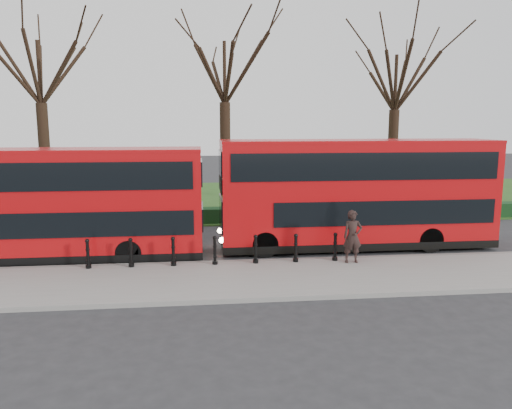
{
  "coord_description": "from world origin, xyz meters",
  "views": [
    {
      "loc": [
        0.55,
        -18.81,
        5.22
      ],
      "look_at": [
        2.71,
        0.5,
        2.0
      ],
      "focal_mm": 35.0,
      "sensor_mm": 36.0,
      "label": 1
    }
  ],
  "objects": [
    {
      "name": "bus_lead",
      "position": [
        -4.73,
        0.42,
        2.13
      ],
      "size": [
        10.65,
        2.45,
        4.24
      ],
      "color": "#AE0A0E",
      "rests_on": "ground"
    },
    {
      "name": "hedge",
      "position": [
        0.0,
        6.8,
        0.4
      ],
      "size": [
        60.0,
        0.9,
        0.8
      ],
      "primitive_type": "cube",
      "color": "black",
      "rests_on": "ground"
    },
    {
      "name": "pedestrian",
      "position": [
        6.0,
        -1.66,
        1.11
      ],
      "size": [
        0.71,
        0.46,
        1.93
      ],
      "primitive_type": "imported",
      "rotation": [
        0.0,
        0.0,
        0.0
      ],
      "color": "black",
      "rests_on": "pavement"
    },
    {
      "name": "tree_left",
      "position": [
        -8.0,
        10.0,
        8.25
      ],
      "size": [
        7.27,
        7.27,
        11.35
      ],
      "color": "black",
      "rests_on": "ground"
    },
    {
      "name": "grass_verge",
      "position": [
        0.0,
        15.0,
        0.03
      ],
      "size": [
        60.0,
        18.0,
        0.06
      ],
      "primitive_type": "cube",
      "color": "#264717",
      "rests_on": "ground"
    },
    {
      "name": "kerb",
      "position": [
        0.0,
        -1.0,
        0.07
      ],
      "size": [
        60.0,
        0.25,
        0.16
      ],
      "primitive_type": "cube",
      "color": "slate",
      "rests_on": "ground"
    },
    {
      "name": "bus_rear",
      "position": [
        6.98,
        1.05,
        2.26
      ],
      "size": [
        11.3,
        2.59,
        4.49
      ],
      "color": "#AE0A0E",
      "rests_on": "ground"
    },
    {
      "name": "yellow_line_outer",
      "position": [
        0.0,
        -0.7,
        0.01
      ],
      "size": [
        60.0,
        0.1,
        0.01
      ],
      "primitive_type": "cube",
      "color": "yellow",
      "rests_on": "ground"
    },
    {
      "name": "tree_mid",
      "position": [
        2.0,
        10.0,
        8.36
      ],
      "size": [
        7.36,
        7.36,
        11.5
      ],
      "color": "black",
      "rests_on": "ground"
    },
    {
      "name": "bollard_row",
      "position": [
        1.01,
        -1.35,
        0.65
      ],
      "size": [
        9.02,
        0.15,
        1.0
      ],
      "color": "black",
      "rests_on": "pavement"
    },
    {
      "name": "yellow_line_inner",
      "position": [
        0.0,
        -0.5,
        0.01
      ],
      "size": [
        60.0,
        0.1,
        0.01
      ],
      "primitive_type": "cube",
      "color": "yellow",
      "rests_on": "ground"
    },
    {
      "name": "pavement",
      "position": [
        0.0,
        -3.0,
        0.07
      ],
      "size": [
        60.0,
        4.0,
        0.15
      ],
      "primitive_type": "cube",
      "color": "gray",
      "rests_on": "ground"
    },
    {
      "name": "ground",
      "position": [
        0.0,
        0.0,
        0.0
      ],
      "size": [
        120.0,
        120.0,
        0.0
      ],
      "primitive_type": "plane",
      "color": "#28282B",
      "rests_on": "ground"
    },
    {
      "name": "tree_right",
      "position": [
        12.0,
        10.0,
        7.85
      ],
      "size": [
        6.91,
        6.91,
        10.8
      ],
      "color": "black",
      "rests_on": "ground"
    }
  ]
}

